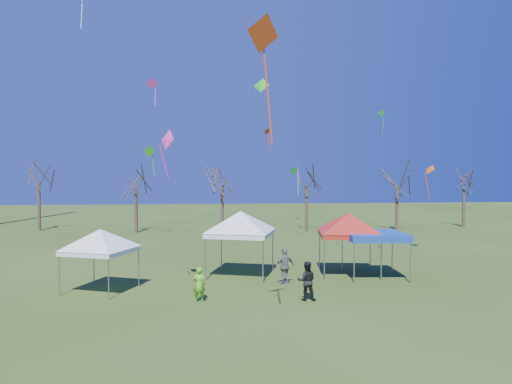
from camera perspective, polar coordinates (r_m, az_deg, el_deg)
ground at (r=21.66m, az=3.85°, el=-12.75°), size 140.00×140.00×0.00m
tree_0 at (r=51.10m, az=-25.55°, el=2.90°), size 3.83×3.83×8.44m
tree_1 at (r=45.89m, az=-14.80°, el=2.28°), size 3.42×3.42×7.54m
tree_2 at (r=45.05m, az=-4.24°, el=2.98°), size 3.71×3.71×8.18m
tree_3 at (r=45.70m, az=6.37°, el=2.70°), size 3.59×3.59×7.91m
tree_4 at (r=48.46m, az=17.24°, el=2.56°), size 3.58×3.58×7.89m
tree_5 at (r=54.05m, az=24.58°, el=2.05°), size 3.39×3.39×7.46m
tent_white_west at (r=23.06m, az=-18.90°, el=-4.91°), size 3.64×3.64×3.45m
tent_white_mid at (r=25.23m, az=-1.94°, el=-2.95°), size 4.48×4.48×4.13m
tent_red at (r=26.10m, az=11.53°, el=-3.09°), size 4.47×4.47×3.99m
tent_blue at (r=25.73m, az=14.60°, el=-5.34°), size 3.34×3.34×2.45m
person_green at (r=20.54m, az=-7.13°, el=-11.40°), size 0.56×0.37×1.51m
person_grey at (r=23.56m, az=3.62°, el=-9.26°), size 1.16×0.79×1.83m
person_dark at (r=20.72m, az=6.34°, el=-10.98°), size 0.92×0.77×1.73m
kite_2 at (r=45.10m, az=-12.83°, el=13.08°), size 1.12×0.61×2.71m
kite_11 at (r=39.23m, az=0.67°, el=13.20°), size 1.56×1.25×3.07m
kite_13 at (r=42.04m, az=-13.21°, el=4.92°), size 1.10×0.87×2.77m
kite_12 at (r=47.56m, az=15.43°, el=9.40°), size 0.81×0.72×2.61m
kite_5 at (r=15.42m, az=0.80°, el=19.02°), size 1.36×1.11×4.11m
kite_1 at (r=21.78m, az=-11.10°, el=6.39°), size 0.89×0.98×2.33m
kite_22 at (r=41.18m, az=4.78°, el=2.51°), size 0.86×0.82×2.60m
kite_19 at (r=43.09m, az=1.38°, el=7.51°), size 0.86×0.81×2.01m
kite_17 at (r=34.24m, az=20.89°, el=2.55°), size 0.79×0.96×2.49m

